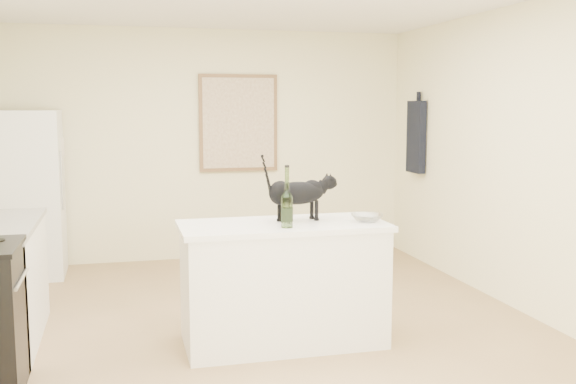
{
  "coord_description": "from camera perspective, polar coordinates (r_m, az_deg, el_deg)",
  "views": [
    {
      "loc": [
        -1.05,
        -4.84,
        1.75
      ],
      "look_at": [
        0.15,
        -0.15,
        1.12
      ],
      "focal_mm": 41.74,
      "sensor_mm": 36.0,
      "label": 1
    }
  ],
  "objects": [
    {
      "name": "glass_bowl",
      "position": [
        4.94,
        6.74,
        -2.21
      ],
      "size": [
        0.3,
        0.3,
        0.06
      ],
      "primitive_type": "imported",
      "rotation": [
        0.0,
        0.0,
        -0.33
      ],
      "color": "silver",
      "rests_on": "island_top"
    },
    {
      "name": "wall_back",
      "position": [
        7.68,
        -6.47,
        3.99
      ],
      "size": [
        4.5,
        0.0,
        4.5
      ],
      "primitive_type": "plane",
      "rotation": [
        1.57,
        0.0,
        0.0
      ],
      "color": "beige",
      "rests_on": "ground"
    },
    {
      "name": "artwork_canvas",
      "position": [
        7.67,
        -4.22,
        5.88
      ],
      "size": [
        0.82,
        0.0,
        1.02
      ],
      "primitive_type": "cube",
      "color": "beige",
      "rests_on": "wall_back"
    },
    {
      "name": "fridge_paper",
      "position": [
        7.32,
        -18.7,
        3.61
      ],
      "size": [
        0.03,
        0.16,
        0.21
      ],
      "primitive_type": "cube",
      "rotation": [
        0.0,
        0.0,
        -0.18
      ],
      "color": "white",
      "rests_on": "fridge"
    },
    {
      "name": "wall_right",
      "position": [
        5.88,
        19.88,
        2.57
      ],
      "size": [
        0.0,
        5.5,
        5.5
      ],
      "primitive_type": "plane",
      "rotation": [
        1.57,
        0.0,
        -1.57
      ],
      "color": "beige",
      "rests_on": "ground"
    },
    {
      "name": "floor",
      "position": [
        5.26,
        -2.03,
        -12.05
      ],
      "size": [
        5.5,
        5.5,
        0.0
      ],
      "primitive_type": "plane",
      "color": "#A48257",
      "rests_on": "ground"
    },
    {
      "name": "wine_bottle",
      "position": [
        4.66,
        -0.09,
        -0.71
      ],
      "size": [
        0.08,
        0.08,
        0.39
      ],
      "primitive_type": "cylinder",
      "rotation": [
        0.0,
        0.0,
        -0.03
      ],
      "color": "#365D25",
      "rests_on": "island_top"
    },
    {
      "name": "island_top",
      "position": [
        4.86,
        -0.43,
        -2.9
      ],
      "size": [
        1.5,
        0.7,
        0.04
      ],
      "primitive_type": "cube",
      "color": "white",
      "rests_on": "island_base"
    },
    {
      "name": "island_base",
      "position": [
        4.96,
        -0.42,
        -8.02
      ],
      "size": [
        1.44,
        0.67,
        0.86
      ],
      "primitive_type": "cube",
      "color": "white",
      "rests_on": "floor"
    },
    {
      "name": "black_cat",
      "position": [
        4.92,
        0.76,
        -0.35
      ],
      "size": [
        0.55,
        0.24,
        0.37
      ],
      "primitive_type": null,
      "rotation": [
        0.0,
        0.0,
        0.17
      ],
      "color": "black",
      "rests_on": "island_top"
    },
    {
      "name": "fridge",
      "position": [
        7.31,
        -21.3,
        -0.19
      ],
      "size": [
        0.68,
        0.68,
        1.7
      ],
      "primitive_type": "cube",
      "color": "white",
      "rests_on": "floor"
    },
    {
      "name": "wall_front",
      "position": [
        2.39,
        12.09,
        -3.58
      ],
      "size": [
        4.5,
        0.0,
        4.5
      ],
      "primitive_type": "plane",
      "rotation": [
        -1.57,
        0.0,
        0.0
      ],
      "color": "beige",
      "rests_on": "ground"
    },
    {
      "name": "artwork_frame",
      "position": [
        7.69,
        -4.24,
        5.88
      ],
      "size": [
        0.9,
        0.03,
        1.1
      ],
      "primitive_type": "cube",
      "color": "brown",
      "rests_on": "wall_back"
    },
    {
      "name": "hanging_garment",
      "position": [
        7.63,
        10.86,
        4.63
      ],
      "size": [
        0.08,
        0.34,
        0.8
      ],
      "primitive_type": "cube",
      "color": "black",
      "rests_on": "wall_right"
    }
  ]
}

